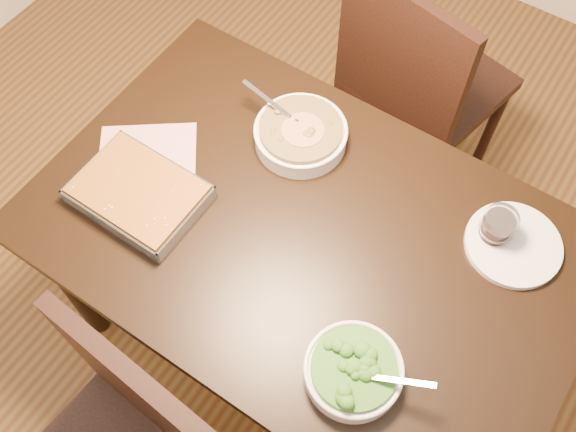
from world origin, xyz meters
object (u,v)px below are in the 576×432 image
Objects in this scene: baking_dish at (139,194)px; chair_far at (416,82)px; dinner_plate at (513,245)px; broccoli_bowl at (353,370)px; stew_bowl at (301,134)px; wine_tumbler at (498,226)px; table at (306,250)px.

baking_dish is 1.02m from chair_far.
chair_far is (-0.51, 0.52, -0.21)m from dinner_plate.
baking_dish is 0.96m from dinner_plate.
chair_far reaches higher than broccoli_bowl.
baking_dish is (-0.24, -0.39, -0.01)m from stew_bowl.
wine_tumbler is (0.56, 0.02, 0.02)m from stew_bowl.
chair_far is (-0.34, 1.02, -0.23)m from broccoli_bowl.
chair_far reaches higher than baking_dish.
table is at bearing -150.26° from dinner_plate.
stew_bowl is at bearing 58.20° from baking_dish.
wine_tumbler is 0.10× the size of chair_far.
stew_bowl is at bearing 126.56° from table.
wine_tumbler is (0.11, 0.50, 0.02)m from broccoli_bowl.
broccoli_bowl is at bearing -46.56° from stew_bowl.
broccoli_bowl is 1.10m from chair_far.
stew_bowl reaches higher than dinner_plate.
broccoli_bowl is 0.25× the size of chair_far.
stew_bowl is 0.46m from baking_dish.
baking_dish is at bearing -153.08° from wine_tumbler.
stew_bowl reaches higher than baking_dish.
table is 4.92× the size of stew_bowl.
chair_far is (-0.46, 0.52, -0.25)m from wine_tumbler.
dinner_plate is (0.62, 0.02, -0.03)m from stew_bowl.
stew_bowl is 1.15× the size of broccoli_bowl.
dinner_plate is at bearing 29.74° from table.
stew_bowl is at bearing 90.53° from chair_far.
table is 0.39m from broccoli_bowl.
stew_bowl is 0.66m from broccoli_bowl.
table is 0.53m from dinner_plate.
broccoli_bowl is 2.62× the size of wine_tumbler.
wine_tumbler is (0.81, 0.41, 0.02)m from baking_dish.
baking_dish is at bearing -154.45° from dinner_plate.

